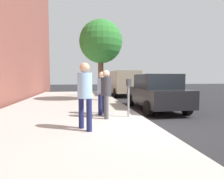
# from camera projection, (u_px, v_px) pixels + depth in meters

# --- Properties ---
(ground_plane) EXTENTS (80.00, 80.00, 0.00)m
(ground_plane) POSITION_uv_depth(u_px,v_px,m) (152.00, 127.00, 5.89)
(ground_plane) COLOR #232326
(ground_plane) RESTS_ON ground
(sidewalk_slab) EXTENTS (28.00, 6.00, 0.15)m
(sidewalk_slab) POSITION_uv_depth(u_px,v_px,m) (57.00, 128.00, 5.40)
(sidewalk_slab) COLOR #A8A59E
(sidewalk_slab) RESTS_ON ground_plane
(parking_meter) EXTENTS (0.36, 0.12, 1.41)m
(parking_meter) POSITION_uv_depth(u_px,v_px,m) (129.00, 90.00, 6.61)
(parking_meter) COLOR gray
(parking_meter) RESTS_ON sidewalk_slab
(pedestrian_at_meter) EXTENTS (0.52, 0.37, 1.71)m
(pedestrian_at_meter) POSITION_uv_depth(u_px,v_px,m) (106.00, 90.00, 6.45)
(pedestrian_at_meter) COLOR #47474C
(pedestrian_at_meter) RESTS_ON sidewalk_slab
(pedestrian_bystander) EXTENTS (0.50, 0.40, 1.86)m
(pedestrian_bystander) POSITION_uv_depth(u_px,v_px,m) (85.00, 90.00, 4.95)
(pedestrian_bystander) COLOR #191E4C
(pedestrian_bystander) RESTS_ON sidewalk_slab
(parking_officer) EXTENTS (0.46, 0.37, 1.68)m
(parking_officer) POSITION_uv_depth(u_px,v_px,m) (102.00, 90.00, 7.07)
(parking_officer) COLOR #191E4C
(parking_officer) RESTS_ON sidewalk_slab
(parked_sedan_near) EXTENTS (4.43, 2.03, 1.77)m
(parked_sedan_near) POSITION_uv_depth(u_px,v_px,m) (156.00, 92.00, 8.93)
(parked_sedan_near) COLOR black
(parked_sedan_near) RESTS_ON ground_plane
(parked_van_far) EXTENTS (5.21, 2.14, 2.18)m
(parked_van_far) POSITION_uv_depth(u_px,v_px,m) (122.00, 82.00, 16.33)
(parked_van_far) COLOR gray
(parked_van_far) RESTS_ON ground_plane
(street_tree) EXTENTS (2.76, 2.76, 5.16)m
(street_tree) POSITION_uv_depth(u_px,v_px,m) (101.00, 42.00, 11.57)
(street_tree) COLOR brown
(street_tree) RESTS_ON sidewalk_slab
(traffic_signal) EXTENTS (0.24, 0.44, 3.60)m
(traffic_signal) POSITION_uv_depth(u_px,v_px,m) (100.00, 66.00, 14.30)
(traffic_signal) COLOR black
(traffic_signal) RESTS_ON sidewalk_slab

